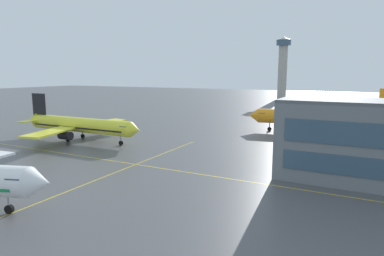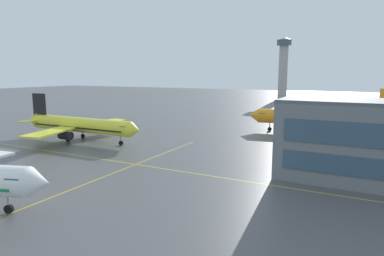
% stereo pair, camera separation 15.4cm
% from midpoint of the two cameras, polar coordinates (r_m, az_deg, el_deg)
% --- Properties ---
extents(airliner_second_row, '(33.88, 29.33, 10.57)m').
position_cam_midpoint_polar(airliner_second_row, '(81.80, -18.68, 0.50)').
color(airliner_second_row, yellow).
rests_on(airliner_second_row, ground).
extents(airliner_third_row, '(38.11, 32.51, 11.86)m').
position_cam_midpoint_polar(airliner_third_row, '(92.05, 21.69, 1.54)').
color(airliner_third_row, orange).
rests_on(airliner_third_row, ground).
extents(taxiway_markings, '(133.75, 79.85, 0.01)m').
position_cam_midpoint_polar(taxiway_markings, '(46.08, -23.45, -11.09)').
color(taxiway_markings, yellow).
rests_on(taxiway_markings, ground).
extents(control_tower, '(8.82, 8.82, 36.61)m').
position_cam_midpoint_polar(control_tower, '(209.11, 15.33, 10.60)').
color(control_tower, '#ADA89E').
rests_on(control_tower, ground).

